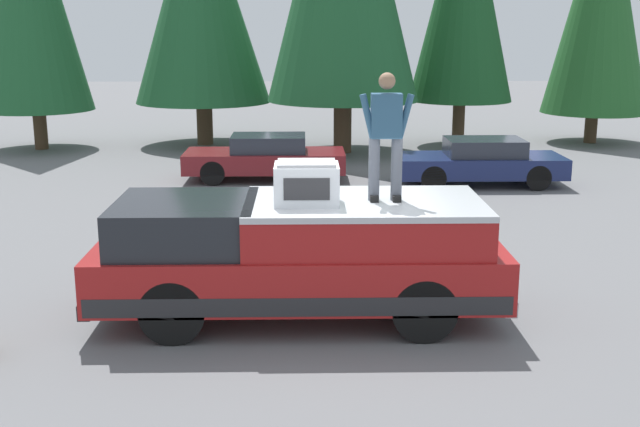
% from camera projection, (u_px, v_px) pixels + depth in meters
% --- Properties ---
extents(ground_plane, '(90.00, 90.00, 0.00)m').
position_uv_depth(ground_plane, '(337.00, 318.00, 10.92)').
color(ground_plane, slate).
extents(pickup_truck, '(2.01, 5.54, 1.65)m').
position_uv_depth(pickup_truck, '(299.00, 256.00, 10.75)').
color(pickup_truck, maroon).
rests_on(pickup_truck, ground).
extents(compressor_unit, '(0.65, 0.84, 0.56)m').
position_uv_depth(compressor_unit, '(307.00, 183.00, 10.34)').
color(compressor_unit, silver).
rests_on(compressor_unit, pickup_truck).
extents(person_on_truck_bed, '(0.29, 0.72, 1.69)m').
position_uv_depth(person_on_truck_bed, '(386.00, 133.00, 10.39)').
color(person_on_truck_bed, '#4C515B').
rests_on(person_on_truck_bed, pickup_truck).
extents(parked_car_navy, '(1.64, 4.10, 1.16)m').
position_uv_depth(parked_car_navy, '(481.00, 162.00, 19.73)').
color(parked_car_navy, navy).
rests_on(parked_car_navy, ground).
extents(parked_car_maroon, '(1.64, 4.10, 1.16)m').
position_uv_depth(parked_car_maroon, '(266.00, 157.00, 20.38)').
color(parked_car_maroon, maroon).
rests_on(parked_car_maroon, ground).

